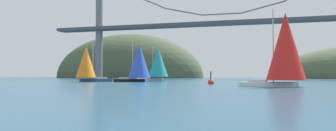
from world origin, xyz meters
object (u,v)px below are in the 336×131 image
object	(u,v)px
sailboat_red_spinnaker	(285,48)
sailboat_blue_spinnaker	(139,62)
channel_buoy	(211,82)
sailboat_teal_sail	(158,63)
sailboat_orange_sail	(87,63)

from	to	relation	value
sailboat_red_spinnaker	sailboat_blue_spinnaker	world-z (taller)	sailboat_red_spinnaker
sailboat_blue_spinnaker	channel_buoy	xyz separation A→B (m)	(19.07, -13.33, -4.21)
sailboat_teal_sail	channel_buoy	size ratio (longest dim) A/B	3.40
sailboat_red_spinnaker	sailboat_teal_sail	world-z (taller)	sailboat_red_spinnaker
sailboat_red_spinnaker	sailboat_orange_sail	world-z (taller)	sailboat_red_spinnaker
sailboat_blue_spinnaker	sailboat_teal_sail	size ratio (longest dim) A/B	1.05
sailboat_teal_sail	channel_buoy	bearing A→B (deg)	-51.04
sailboat_red_spinnaker	sailboat_teal_sail	distance (m)	43.99
sailboat_red_spinnaker	sailboat_blue_spinnaker	size ratio (longest dim) A/B	1.12
sailboat_orange_sail	channel_buoy	bearing A→B (deg)	-18.13
sailboat_orange_sail	sailboat_teal_sail	world-z (taller)	sailboat_teal_sail
sailboat_blue_spinnaker	channel_buoy	bearing A→B (deg)	-34.96
sailboat_blue_spinnaker	sailboat_orange_sail	world-z (taller)	sailboat_blue_spinnaker
channel_buoy	sailboat_red_spinnaker	bearing A→B (deg)	-44.74
sailboat_blue_spinnaker	sailboat_teal_sail	world-z (taller)	sailboat_blue_spinnaker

